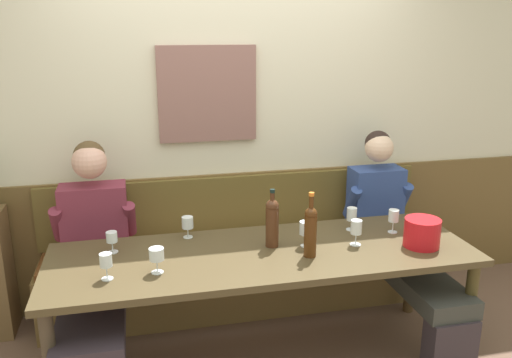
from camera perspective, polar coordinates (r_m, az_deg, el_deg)
The scene contains 17 objects.
room_wall_back at distance 3.78m, azimuth -2.57°, elevation 7.39°, with size 6.80×0.12×2.80m.
wood_wainscot_panel at distance 3.98m, azimuth -2.23°, elevation -6.01°, with size 6.80×0.03×0.95m, color brown.
wall_bench at distance 3.87m, azimuth -1.60°, elevation -9.83°, with size 2.75×0.42×0.94m.
dining_table at distance 3.12m, azimuth 0.83°, elevation -9.00°, with size 2.45×0.81×0.72m.
person_center_right_seat at distance 3.36m, azimuth -17.07°, elevation -8.29°, with size 0.52×1.24×1.28m.
person_right_seat at distance 3.75m, azimuth 14.77°, elevation -5.66°, with size 0.48×1.24×1.26m.
ice_bucket at distance 3.28m, azimuth 17.39°, elevation -5.52°, with size 0.21×0.21×0.17m, color red.
wine_bottle_amber_mid at distance 2.99m, azimuth 5.87°, elevation -5.43°, with size 0.07×0.07×0.38m.
wine_bottle_clear_water at distance 3.11m, azimuth 1.74°, elevation -4.54°, with size 0.08×0.08×0.35m.
wine_glass_left_end at distance 3.20m, azimuth 10.71°, elevation -5.18°, with size 0.07×0.07×0.15m.
wine_glass_center_rear at distance 3.44m, azimuth 14.55°, elevation -3.96°, with size 0.06×0.06×0.15m.
wine_glass_mid_left at distance 2.85m, azimuth -10.63°, elevation -8.08°, with size 0.08×0.08×0.14m.
wine_glass_right_end at distance 3.43m, azimuth 10.24°, elevation -3.88°, with size 0.06×0.06×0.15m.
wine_glass_center_front at distance 3.16m, azimuth -15.22°, elevation -6.17°, with size 0.06×0.06×0.12m.
wine_glass_near_bucket at distance 3.14m, azimuth 5.34°, elevation -5.38°, with size 0.07×0.07×0.15m.
wine_glass_by_bottle at distance 3.28m, azimuth -7.36°, elevation -4.78°, with size 0.07×0.07×0.13m.
wine_glass_mid_right at distance 2.84m, azimuth -15.81°, elevation -8.55°, with size 0.06×0.06×0.14m.
Camera 1 is at (-0.68, -2.59, 1.97)m, focal length 37.27 mm.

